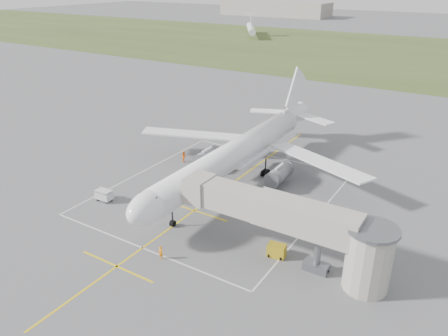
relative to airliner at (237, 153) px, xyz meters
The scene contains 10 objects.
ground 4.46m from the airliner, 90.00° to the right, with size 700.00×700.00×0.00m, color #5E5E60.
grass_strip 129.32m from the airliner, 90.00° to the left, with size 700.00×120.00×0.02m, color #3C4D21.
apron_markings 7.90m from the airliner, 90.00° to the right, with size 28.20×60.00×0.01m.
airliner is the anchor object (origin of this frame).
jet_bridge 21.22m from the airliner, 42.19° to the right, with size 23.40×5.00×7.20m.
gpu_unit 19.86m from the airliner, 46.53° to the right, with size 2.10×1.61×1.45m.
baggage_cart 19.49m from the airliner, 128.70° to the right, with size 2.27×1.43×1.54m.
ramp_worker_nose 21.73m from the airliner, 81.71° to the right, with size 0.57×0.37×1.56m, color orange.
ramp_worker_wing 11.52m from the airliner, behind, with size 0.89×0.69×1.83m, color orange.
distant_hangars 264.94m from the airliner, 93.50° to the left, with size 345.00×49.00×12.00m.
Camera 1 is at (29.59, -49.99, 28.10)m, focal length 35.00 mm.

